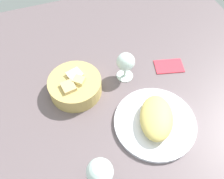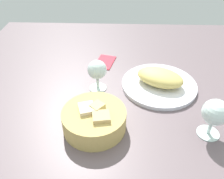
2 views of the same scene
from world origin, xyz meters
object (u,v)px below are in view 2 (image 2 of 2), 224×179
Objects in this scene: bread_basket at (94,119)px; folded_napkin at (105,62)px; wine_glass_near at (97,71)px; plate at (159,85)px; wine_glass_far at (215,114)px.

bread_basket reaches higher than folded_napkin.
wine_glass_near is 1.03× the size of folded_napkin.
wine_glass_near reaches higher than plate.
bread_basket is 1.69× the size of folded_napkin.
folded_napkin is at bearing -94.51° from wine_glass_near.
plate is 2.39× the size of wine_glass_near.
wine_glass_far is at bearing 177.69° from bread_basket.
wine_glass_near is at bearing -87.99° from bread_basket.
wine_glass_far is (-33.08, 1.34, 4.61)cm from bread_basket.
folded_napkin is (32.32, -38.73, -7.50)cm from wine_glass_far.
wine_glass_near is at bearing 4.93° from plate.
bread_basket is 37.52cm from folded_napkin.
plate is at bearing -62.96° from wine_glass_far.
bread_basket is at bearing 44.48° from plate.
plate is 30.36cm from bread_basket.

